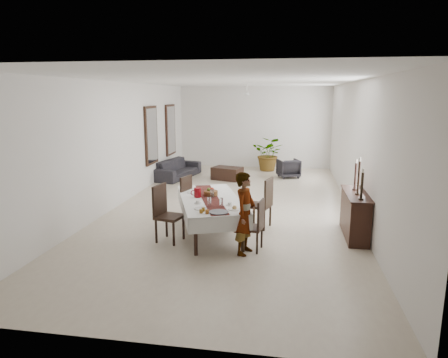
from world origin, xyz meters
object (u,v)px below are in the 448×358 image
Objects in this scene: red_pitcher at (197,193)px; sofa at (177,169)px; dining_table_top at (210,200)px; woman at (245,213)px; sideboard_body at (355,215)px.

red_pitcher is 0.09× the size of sofa.
woman reaches higher than dining_table_top.
sideboard_body reaches higher than sofa.
red_pitcher reaches higher than sideboard_body.
dining_table_top is 0.32m from red_pitcher.
sofa is at bearing 135.29° from sideboard_body.
woman is at bearing -149.03° from sideboard_body.
sofa is (-3.13, 6.47, -0.44)m from woman.
dining_table_top is at bearing -174.00° from sideboard_body.
sideboard_body is at bearing 4.49° from red_pitcher.
red_pitcher is 0.13× the size of woman.
sofa is at bearing 41.25° from woman.
red_pitcher is at bearing 149.04° from dining_table_top.
sideboard_body is (2.96, 0.31, -0.28)m from dining_table_top.
dining_table_top is at bearing -11.16° from red_pitcher.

